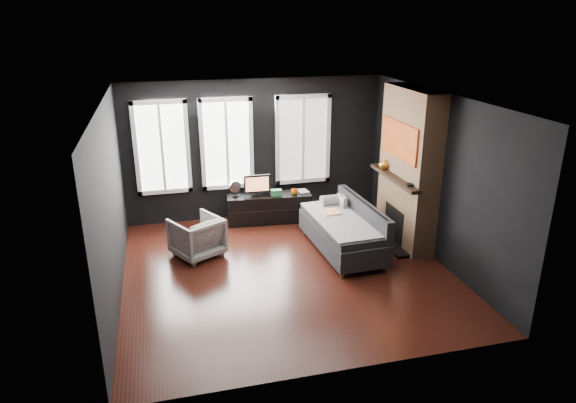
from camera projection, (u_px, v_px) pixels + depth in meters
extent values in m
plane|color=black|center=(287.00, 271.00, 8.12)|extent=(5.00, 5.00, 0.00)
plane|color=white|center=(286.00, 99.00, 7.19)|extent=(5.00, 5.00, 0.00)
cube|color=black|center=(255.00, 149.00, 9.93)|extent=(5.00, 0.02, 2.70)
cube|color=black|center=(111.00, 204.00, 7.07)|extent=(0.02, 5.00, 2.70)
cube|color=black|center=(437.00, 178.00, 8.23)|extent=(0.02, 5.00, 2.70)
cube|color=gray|center=(342.00, 204.00, 9.17)|extent=(0.08, 0.33, 0.33)
imported|color=white|center=(197.00, 235.00, 8.50)|extent=(0.96, 0.95, 0.75)
imported|color=#E06A02|center=(294.00, 191.00, 9.86)|extent=(0.15, 0.13, 0.13)
imported|color=gray|center=(298.00, 186.00, 9.96)|extent=(0.18, 0.04, 0.25)
cube|color=#307543|center=(276.00, 193.00, 9.80)|extent=(0.21, 0.15, 0.11)
imported|color=gold|center=(384.00, 164.00, 9.09)|extent=(0.25, 0.25, 0.19)
cylinder|color=black|center=(410.00, 185.00, 8.20)|extent=(0.15, 0.15, 0.04)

